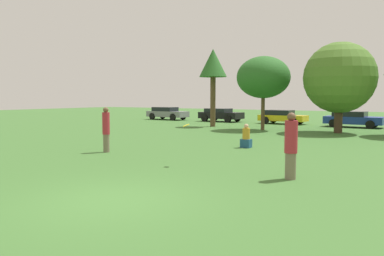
# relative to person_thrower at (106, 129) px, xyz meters

# --- Properties ---
(ground_plane) EXTENTS (120.00, 120.00, 0.00)m
(ground_plane) POSITION_rel_person_thrower_xyz_m (5.58, -5.35, -0.97)
(ground_plane) COLOR #3D6B2D
(person_thrower) EXTENTS (0.31, 0.31, 1.90)m
(person_thrower) POSITION_rel_person_thrower_xyz_m (0.00, 0.00, 0.00)
(person_thrower) COLOR #726651
(person_thrower) RESTS_ON ground
(person_catcher) EXTENTS (0.36, 0.36, 1.89)m
(person_catcher) POSITION_rel_person_thrower_xyz_m (8.24, -1.00, -0.02)
(person_catcher) COLOR #726651
(person_catcher) RESTS_ON ground
(frisbee) EXTENTS (0.25, 0.23, 0.14)m
(frisbee) POSITION_rel_person_thrower_xyz_m (4.56, -0.78, 0.39)
(frisbee) COLOR yellow
(bystander_sitting) EXTENTS (0.45, 0.38, 1.10)m
(bystander_sitting) POSITION_rel_person_thrower_xyz_m (4.34, 4.53, -0.53)
(bystander_sitting) COLOR navy
(bystander_sitting) RESTS_ON ground
(tree_0) EXTENTS (2.17, 2.17, 6.08)m
(tree_0) POSITION_rel_person_thrower_xyz_m (-3.19, 14.69, 3.83)
(tree_0) COLOR brown
(tree_0) RESTS_ON ground
(tree_1) EXTENTS (3.74, 3.74, 5.18)m
(tree_1) POSITION_rel_person_thrower_xyz_m (1.33, 13.88, 2.73)
(tree_1) COLOR brown
(tree_1) RESTS_ON ground
(tree_2) EXTENTS (4.56, 4.56, 5.85)m
(tree_2) POSITION_rel_person_thrower_xyz_m (6.33, 14.40, 2.58)
(tree_2) COLOR #473323
(tree_2) RESTS_ON ground
(parked_car_grey) EXTENTS (4.48, 2.01, 1.29)m
(parked_car_grey) POSITION_rel_person_thrower_xyz_m (-11.81, 20.24, -0.28)
(parked_car_grey) COLOR slate
(parked_car_grey) RESTS_ON ground
(parked_car_black) EXTENTS (4.17, 2.16, 1.25)m
(parked_car_black) POSITION_rel_person_thrower_xyz_m (-5.64, 20.46, -0.29)
(parked_car_black) COLOR black
(parked_car_black) RESTS_ON ground
(parked_car_yellow) EXTENTS (4.09, 2.03, 1.20)m
(parked_car_yellow) POSITION_rel_person_thrower_xyz_m (0.39, 20.55, -0.34)
(parked_car_yellow) COLOR gold
(parked_car_yellow) RESTS_ON ground
(parked_car_blue) EXTENTS (4.33, 2.14, 1.22)m
(parked_car_blue) POSITION_rel_person_thrower_xyz_m (6.27, 19.95, -0.32)
(parked_car_blue) COLOR #1E389E
(parked_car_blue) RESTS_ON ground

